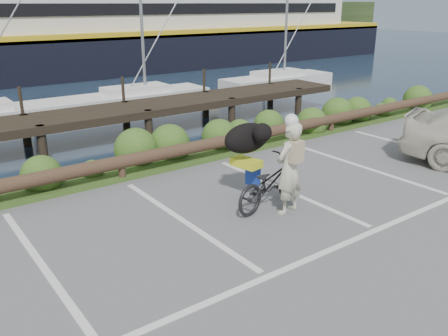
# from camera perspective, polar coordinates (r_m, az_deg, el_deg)

# --- Properties ---
(ground) EXTENTS (72.00, 72.00, 0.00)m
(ground) POSITION_cam_1_polar(r_m,az_deg,el_deg) (7.49, 3.21, -11.65)
(ground) COLOR #565658
(vegetation_strip) EXTENTS (34.00, 1.60, 0.10)m
(vegetation_strip) POSITION_cam_1_polar(r_m,az_deg,el_deg) (11.66, -13.54, -0.28)
(vegetation_strip) COLOR #3D5B21
(vegetation_strip) RESTS_ON ground
(log_rail) EXTENTS (32.00, 0.30, 0.60)m
(log_rail) POSITION_cam_1_polar(r_m,az_deg,el_deg) (11.07, -12.08, -1.50)
(log_rail) COLOR #443021
(log_rail) RESTS_ON ground
(bicycle) EXTENTS (1.98, 1.02, 0.99)m
(bicycle) POSITION_cam_1_polar(r_m,az_deg,el_deg) (9.37, 5.53, -1.78)
(bicycle) COLOR black
(bicycle) RESTS_ON ground
(cyclist) EXTENTS (0.73, 0.55, 1.80)m
(cyclist) POSITION_cam_1_polar(r_m,az_deg,el_deg) (8.99, 7.85, -0.05)
(cyclist) COLOR beige
(cyclist) RESTS_ON ground
(dog) EXTENTS (0.71, 1.13, 0.61)m
(dog) POSITION_cam_1_polar(r_m,az_deg,el_deg) (9.47, 2.75, 3.62)
(dog) COLOR black
(dog) RESTS_ON bicycle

